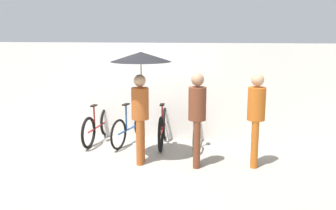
{
  "coord_description": "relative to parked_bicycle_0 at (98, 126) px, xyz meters",
  "views": [
    {
      "loc": [
        1.63,
        -6.29,
        2.45
      ],
      "look_at": [
        0.56,
        0.99,
        1.0
      ],
      "focal_mm": 40.0,
      "sensor_mm": 36.0,
      "label": 1
    }
  ],
  "objects": [
    {
      "name": "back_wall",
      "position": [
        1.12,
        0.45,
        0.74
      ],
      "size": [
        11.37,
        0.12,
        2.2
      ],
      "color": "silver",
      "rests_on": "ground"
    },
    {
      "name": "pedestrian_leading",
      "position": [
        1.26,
        -1.17,
        1.33
      ],
      "size": [
        1.13,
        1.13,
        2.09
      ],
      "rotation": [
        0.0,
        0.0,
        0.02
      ],
      "color": "#9E4C1E",
      "rests_on": "ground"
    },
    {
      "name": "parked_bicycle_2",
      "position": [
        1.5,
        -0.06,
        0.03
      ],
      "size": [
        0.44,
        1.72,
        1.11
      ],
      "rotation": [
        0.0,
        0.0,
        1.64
      ],
      "color": "black",
      "rests_on": "ground"
    },
    {
      "name": "pedestrian_trailing",
      "position": [
        3.37,
        -1.12,
        0.66
      ],
      "size": [
        0.32,
        0.32,
        1.72
      ],
      "rotation": [
        0.0,
        0.0,
        -0.07
      ],
      "color": "#B25619",
      "rests_on": "ground"
    },
    {
      "name": "ground_plane",
      "position": [
        1.12,
        -1.57,
        -0.36
      ],
      "size": [
        30.0,
        30.0,
        0.0
      ],
      "primitive_type": "plane",
      "color": "gray"
    },
    {
      "name": "parked_bicycle_0",
      "position": [
        0.0,
        0.0,
        0.0
      ],
      "size": [
        0.44,
        1.72,
        1.03
      ],
      "rotation": [
        0.0,
        0.0,
        1.51
      ],
      "color": "black",
      "rests_on": "ground"
    },
    {
      "name": "parked_bicycle_1",
      "position": [
        0.75,
        0.02,
        -0.01
      ],
      "size": [
        0.57,
        1.7,
        1.0
      ],
      "rotation": [
        0.0,
        0.0,
        1.34
      ],
      "color": "black",
      "rests_on": "ground"
    },
    {
      "name": "pedestrian_center",
      "position": [
        2.32,
        -1.29,
        0.66
      ],
      "size": [
        0.32,
        0.32,
        1.73
      ],
      "rotation": [
        0.0,
        0.0,
        0.08
      ],
      "color": "brown",
      "rests_on": "ground"
    },
    {
      "name": "parked_bicycle_3",
      "position": [
        2.24,
        0.01,
        0.0
      ],
      "size": [
        0.44,
        1.7,
        1.1
      ],
      "rotation": [
        0.0,
        0.0,
        1.55
      ],
      "color": "black",
      "rests_on": "ground"
    }
  ]
}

